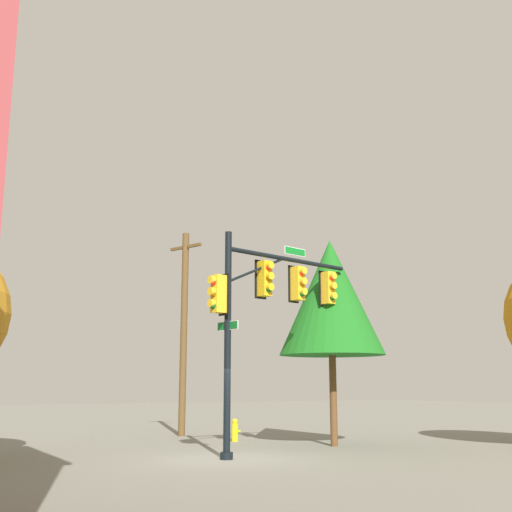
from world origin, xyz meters
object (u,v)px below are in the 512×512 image
Objects in this scene: signal_pole_assembly at (269,298)px; tree_mid at (331,297)px; fire_hydrant at (235,430)px; utility_pole at (184,329)px.

tree_mid reaches higher than signal_pole_assembly.
fire_hydrant is at bearing 73.16° from signal_pole_assembly.
signal_pole_assembly is 0.91× the size of tree_mid.
fire_hydrant is 6.16m from tree_mid.
signal_pole_assembly is 0.76× the size of utility_pole.
utility_pole is at bearing 100.75° from fire_hydrant.
signal_pole_assembly reaches higher than fire_hydrant.
utility_pole is (0.81, 8.24, -0.30)m from signal_pole_assembly.
utility_pole is 5.29m from fire_hydrant.
utility_pole is 7.35m from tree_mid.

